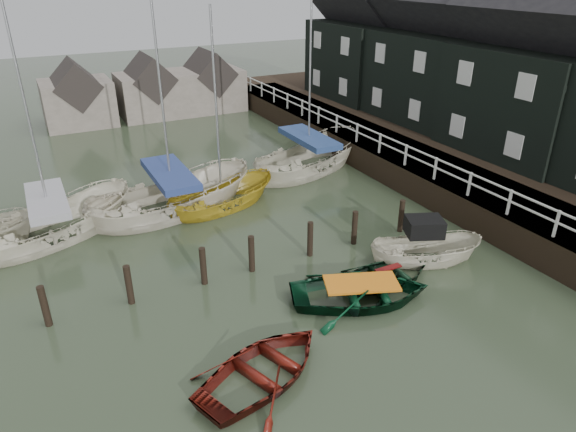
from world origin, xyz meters
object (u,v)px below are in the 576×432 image
rowboat_red (265,378)px  motorboat (424,258)px  rowboat_dkgreen (387,281)px  sailboat_c (222,206)px  rowboat_green (360,301)px  sailboat_b (174,210)px  sailboat_a (55,236)px  sailboat_d (308,168)px

rowboat_red → motorboat: (7.86, 2.77, 0.10)m
rowboat_dkgreen → sailboat_c: size_ratio=0.36×
sailboat_c → rowboat_green: bearing=175.5°
sailboat_b → motorboat: bearing=-150.2°
motorboat → sailboat_a: (-12.07, 8.37, -0.04)m
rowboat_red → sailboat_c: 11.17m
sailboat_a → rowboat_red: bearing=178.6°
rowboat_dkgreen → sailboat_d: size_ratio=0.26×
rowboat_dkgreen → sailboat_b: sailboat_b is taller
rowboat_red → motorboat: size_ratio=0.93×
rowboat_dkgreen → sailboat_d: bearing=-12.5°
rowboat_dkgreen → motorboat: bearing=-74.2°
rowboat_red → sailboat_b: bearing=-24.6°
rowboat_red → rowboat_dkgreen: (5.81, 2.29, 0.00)m
rowboat_red → sailboat_d: 15.80m
rowboat_green → motorboat: (3.58, 1.03, 0.10)m
rowboat_green → rowboat_dkgreen: 1.62m
sailboat_b → sailboat_a: bearing=82.5°
rowboat_green → sailboat_d: sailboat_d is taller
rowboat_red → rowboat_green: (4.28, 1.74, 0.00)m
rowboat_green → sailboat_d: 12.26m
sailboat_a → sailboat_b: 5.00m
sailboat_a → sailboat_b: sailboat_b is taller
rowboat_green → sailboat_a: size_ratio=0.43×
rowboat_red → rowboat_dkgreen: size_ratio=1.18×
rowboat_dkgreen → sailboat_d: sailboat_d is taller
rowboat_dkgreen → sailboat_b: bearing=31.9°
motorboat → sailboat_b: sailboat_b is taller
sailboat_a → rowboat_green: bearing=-160.0°
sailboat_a → sailboat_c: bearing=-114.9°
motorboat → sailboat_d: bearing=18.4°
motorboat → rowboat_green: bearing=129.5°
rowboat_dkgreen → sailboat_c: bearing=21.7°
rowboat_dkgreen → sailboat_b: (-5.02, 9.04, 0.06)m
rowboat_red → sailboat_a: (-4.21, 11.14, 0.06)m
rowboat_green → rowboat_red: bearing=133.4°
rowboat_green → rowboat_dkgreen: rowboat_green is taller
sailboat_c → sailboat_d: size_ratio=0.72×
rowboat_red → sailboat_d: bearing=-54.4°
rowboat_red → rowboat_dkgreen: 6.24m
rowboat_green → sailboat_b: 10.21m
sailboat_d → rowboat_red: bearing=126.9°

